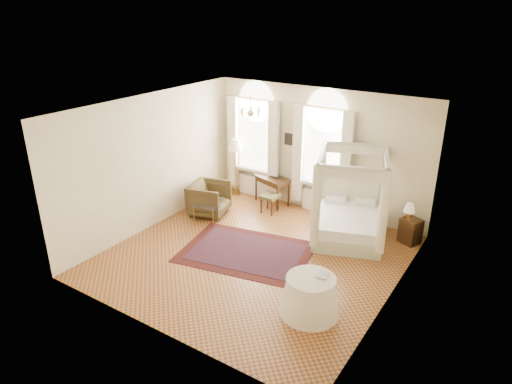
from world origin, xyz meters
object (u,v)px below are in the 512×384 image
canopy_bed (349,219)px  writing_desk (272,181)px  stool (270,198)px  nightstand (410,231)px  coffee_table (207,206)px  armchair (209,199)px  side_table (310,296)px  floor_lamp (235,148)px

canopy_bed → writing_desk: size_ratio=2.04×
canopy_bed → writing_desk: bearing=163.6°
canopy_bed → stool: size_ratio=4.67×
nightstand → canopy_bed: bearing=-156.3°
writing_desk → coffee_table: 2.06m
canopy_bed → stool: 2.33m
stool → coffee_table: (-1.08, -1.32, -0.01)m
stool → armchair: 1.61m
coffee_table → stool: bearing=50.8°
nightstand → side_table: bearing=-101.8°
canopy_bed → armchair: size_ratio=2.43×
stool → canopy_bed: bearing=-5.0°
nightstand → writing_desk: (-3.89, 0.18, 0.36)m
writing_desk → armchair: 1.85m
stool → writing_desk: bearing=115.2°
writing_desk → side_table: 4.96m
floor_lamp → coffee_table: bearing=-77.5°
canopy_bed → coffee_table: bearing=-161.7°
canopy_bed → stool: bearing=175.0°
nightstand → armchair: (-4.92, -1.34, 0.14)m
nightstand → floor_lamp: size_ratio=0.36×
writing_desk → canopy_bed: bearing=-16.4°
writing_desk → side_table: writing_desk is taller
armchair → side_table: (4.15, -2.32, -0.07)m
armchair → side_table: size_ratio=0.89×
canopy_bed → side_table: 3.13m
nightstand → stool: size_ratio=1.21×
canopy_bed → nightstand: (1.31, 0.57, -0.18)m
writing_desk → stool: bearing=-64.8°
canopy_bed → stool: canopy_bed is taller
canopy_bed → floor_lamp: 4.00m
nightstand → floor_lamp: floor_lamp is taller
writing_desk → floor_lamp: bearing=-180.0°
stool → coffee_table: stool is taller
nightstand → writing_desk: writing_desk is taller
writing_desk → coffee_table: size_ratio=1.60×
nightstand → writing_desk: size_ratio=0.53×
nightstand → coffee_table: bearing=-160.2°
stool → side_table: (2.87, -3.28, -0.05)m
writing_desk → stool: 0.66m
nightstand → stool: (-3.63, -0.37, 0.12)m
canopy_bed → nightstand: size_ratio=3.87×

